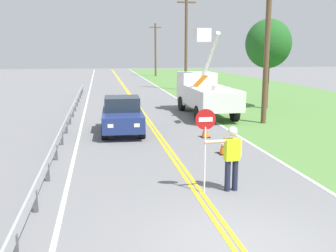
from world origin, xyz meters
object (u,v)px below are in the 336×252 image
object	(u,v)px
utility_bucket_truck	(204,92)
oncoming_sedan_nearest	(122,115)
stop_sign_paddle	(205,132)
utility_pole_mid	(186,42)
utility_pole_near	(267,48)
utility_pole_far	(156,49)
roadside_tree_verge	(268,44)
flagger_worker	(232,154)
traffic_cone_mid	(205,130)
traffic_cone_lead	(224,145)

from	to	relation	value
utility_bucket_truck	oncoming_sedan_nearest	size ratio (longest dim) A/B	1.64
stop_sign_paddle	utility_bucket_truck	world-z (taller)	utility_bucket_truck
oncoming_sedan_nearest	utility_pole_mid	bearing A→B (deg)	68.99
utility_pole_near	utility_pole_far	size ratio (longest dim) A/B	0.96
stop_sign_paddle	roadside_tree_verge	size ratio (longest dim) A/B	0.39
flagger_worker	utility_pole_far	bearing A→B (deg)	84.16
utility_pole_mid	utility_pole_far	distance (m)	21.53
stop_sign_paddle	utility_pole_near	bearing A→B (deg)	58.00
utility_pole_far	traffic_cone_mid	xyz separation A→B (m)	(-3.91, -42.50, -3.79)
flagger_worker	oncoming_sedan_nearest	distance (m)	8.63
flagger_worker	utility_bucket_truck	world-z (taller)	utility_bucket_truck
roadside_tree_verge	traffic_cone_mid	bearing A→B (deg)	-129.03
utility_bucket_truck	utility_pole_mid	world-z (taller)	utility_pole_mid
flagger_worker	roadside_tree_verge	world-z (taller)	roadside_tree_verge
traffic_cone_mid	stop_sign_paddle	bearing A→B (deg)	-105.82
utility_pole_far	utility_pole_near	bearing A→B (deg)	-89.84
traffic_cone_mid	utility_pole_far	bearing A→B (deg)	84.75
oncoming_sedan_nearest	utility_pole_far	world-z (taller)	utility_pole_far
traffic_cone_lead	roadside_tree_verge	xyz separation A→B (m)	(6.50, 10.79, 3.93)
utility_pole_near	utility_pole_far	bearing A→B (deg)	90.16
utility_bucket_truck	traffic_cone_mid	world-z (taller)	utility_bucket_truck
flagger_worker	utility_pole_near	world-z (taller)	utility_pole_near
utility_pole_far	stop_sign_paddle	bearing A→B (deg)	-96.72
utility_bucket_truck	utility_pole_mid	size ratio (longest dim) A/B	0.76
traffic_cone_mid	utility_bucket_truck	bearing A→B (deg)	75.15
utility_bucket_truck	oncoming_sedan_nearest	xyz separation A→B (m)	(-5.25, -4.54, -0.57)
flagger_worker	traffic_cone_mid	bearing A→B (deg)	80.44
oncoming_sedan_nearest	traffic_cone_lead	bearing A→B (deg)	-51.96
traffic_cone_lead	traffic_cone_mid	world-z (taller)	same
utility_pole_far	utility_bucket_truck	bearing A→B (deg)	-93.57
utility_pole_mid	utility_pole_far	world-z (taller)	utility_pole_mid
stop_sign_paddle	traffic_cone_mid	xyz separation A→B (m)	(1.88, 6.64, -1.37)
utility_bucket_truck	roadside_tree_verge	world-z (taller)	roadside_tree_verge
flagger_worker	utility_pole_mid	world-z (taller)	utility_pole_mid
flagger_worker	traffic_cone_mid	size ratio (longest dim) A/B	2.61
roadside_tree_verge	utility_pole_near	bearing A→B (deg)	-115.14
utility_pole_mid	traffic_cone_mid	xyz separation A→B (m)	(-3.81, -20.97, -4.35)
utility_pole_near	flagger_worker	bearing A→B (deg)	-118.60
oncoming_sedan_nearest	traffic_cone_mid	world-z (taller)	oncoming_sedan_nearest
oncoming_sedan_nearest	flagger_worker	bearing A→B (deg)	-73.14
flagger_worker	utility_bucket_truck	size ratio (longest dim) A/B	0.27
utility_bucket_truck	traffic_cone_lead	distance (m)	9.28
oncoming_sedan_nearest	traffic_cone_mid	size ratio (longest dim) A/B	5.95
stop_sign_paddle	traffic_cone_mid	bearing A→B (deg)	74.18
utility_pole_near	traffic_cone_lead	size ratio (longest dim) A/B	10.85
flagger_worker	traffic_cone_mid	world-z (taller)	flagger_worker
utility_pole_near	roadside_tree_verge	bearing A→B (deg)	64.86
utility_pole_mid	roadside_tree_verge	bearing A→B (deg)	-78.71
flagger_worker	oncoming_sedan_nearest	world-z (taller)	flagger_worker
oncoming_sedan_nearest	roadside_tree_verge	bearing A→B (deg)	32.01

